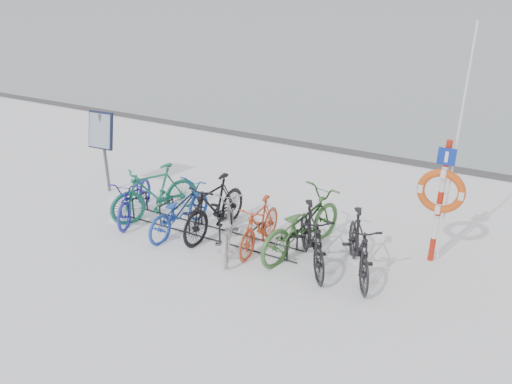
% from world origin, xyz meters
% --- Properties ---
extents(ground, '(900.00, 900.00, 0.00)m').
position_xyz_m(ground, '(0.00, 0.00, 0.00)').
color(ground, white).
rests_on(ground, ground).
extents(quay_edge, '(400.00, 0.25, 0.10)m').
position_xyz_m(quay_edge, '(0.00, 5.90, 0.05)').
color(quay_edge, '#3F3F42').
rests_on(quay_edge, ground).
extents(bike_rack, '(4.00, 0.48, 0.46)m').
position_xyz_m(bike_rack, '(0.00, 0.00, 0.18)').
color(bike_rack, black).
rests_on(bike_rack, ground).
extents(info_board, '(0.66, 0.28, 1.94)m').
position_xyz_m(info_board, '(-3.31, 0.62, 1.40)').
color(info_board, '#595B5E').
rests_on(info_board, ground).
extents(lifebuoy_station, '(0.80, 0.23, 4.17)m').
position_xyz_m(lifebuoy_station, '(4.10, 1.01, 1.40)').
color(lifebuoy_station, '#B01F0E').
rests_on(lifebuoy_station, ground).
extents(bike_0, '(1.27, 1.98, 0.98)m').
position_xyz_m(bike_0, '(-1.84, -0.09, 0.49)').
color(bike_0, '#24269E').
rests_on(bike_0, ground).
extents(bike_1, '(1.45, 2.00, 1.19)m').
position_xyz_m(bike_1, '(-1.44, 0.10, 0.59)').
color(bike_1, '#17684F').
rests_on(bike_1, ground).
extents(bike_2, '(0.73, 1.89, 0.98)m').
position_xyz_m(bike_2, '(-0.63, -0.15, 0.49)').
color(bike_2, '#1C42A9').
rests_on(bike_2, ground).
extents(bike_3, '(0.70, 2.02, 1.19)m').
position_xyz_m(bike_3, '(0.05, 0.10, 0.60)').
color(bike_3, black).
rests_on(bike_3, ground).
extents(bike_4, '(1.40, 1.88, 0.94)m').
position_xyz_m(bike_4, '(0.59, -0.33, 0.47)').
color(bike_4, '#A1A2A8').
rests_on(bike_4, ground).
extents(bike_5, '(0.51, 1.66, 0.99)m').
position_xyz_m(bike_5, '(1.11, 0.02, 0.49)').
color(bike_5, '#BD421E').
rests_on(bike_5, ground).
extents(bike_6, '(1.34, 2.37, 1.18)m').
position_xyz_m(bike_6, '(1.85, 0.27, 0.59)').
color(bike_6, '#386931').
rests_on(bike_6, ground).
extents(bike_7, '(1.52, 1.86, 1.14)m').
position_xyz_m(bike_7, '(2.21, -0.08, 0.57)').
color(bike_7, black).
rests_on(bike_7, ground).
extents(bike_8, '(1.33, 1.92, 1.13)m').
position_xyz_m(bike_8, '(3.03, 0.02, 0.57)').
color(bike_8, black).
rests_on(bike_8, ground).
extents(snow_drifts, '(6.17, 1.38, 0.18)m').
position_xyz_m(snow_drifts, '(-0.74, 0.21, 0.00)').
color(snow_drifts, white).
rests_on(snow_drifts, ground).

